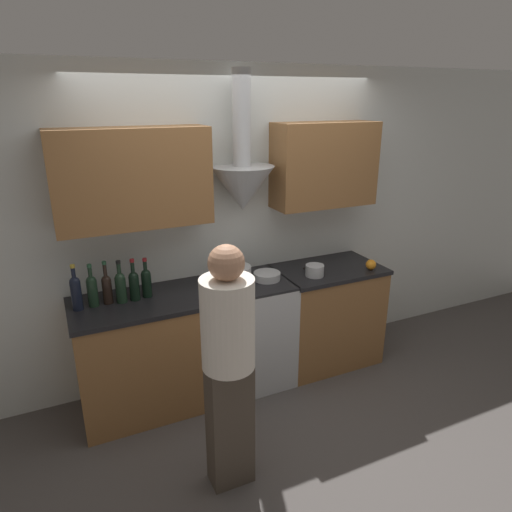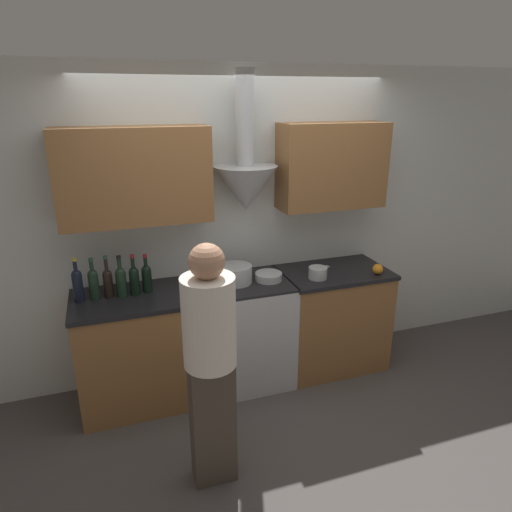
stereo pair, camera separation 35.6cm
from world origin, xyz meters
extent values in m
plane|color=#4C4744|center=(0.00, 0.00, 0.00)|extent=(12.00, 12.00, 0.00)
cube|color=silver|center=(0.00, 0.68, 1.30)|extent=(8.40, 0.06, 2.60)
cone|color=#B7BABC|center=(0.00, 0.50, 1.66)|extent=(0.51, 0.51, 0.35)
cylinder|color=#B7BABC|center=(0.00, 0.50, 2.19)|extent=(0.14, 0.14, 0.72)
cube|color=brown|center=(-0.85, 0.50, 1.80)|extent=(1.10, 0.32, 0.70)
cube|color=brown|center=(0.75, 0.50, 1.80)|extent=(0.91, 0.32, 0.70)
cube|color=brown|center=(-0.85, 0.35, 0.44)|extent=(1.10, 0.60, 0.88)
cube|color=black|center=(-0.85, 0.35, 0.90)|extent=(1.12, 0.62, 0.03)
cube|color=brown|center=(0.75, 0.35, 0.44)|extent=(0.91, 0.60, 0.88)
cube|color=black|center=(0.75, 0.35, 0.90)|extent=(0.93, 0.62, 0.03)
cube|color=#B7BABC|center=(0.00, 0.35, 0.45)|extent=(0.60, 0.60, 0.90)
cube|color=black|center=(0.00, 0.05, 0.41)|extent=(0.42, 0.01, 0.40)
cube|color=black|center=(0.00, 0.35, 0.91)|extent=(0.60, 0.60, 0.02)
cube|color=#B7BABC|center=(0.00, 0.62, 0.85)|extent=(0.60, 0.06, 0.10)
cylinder|color=black|center=(-1.33, 0.38, 1.03)|extent=(0.07, 0.07, 0.21)
sphere|color=black|center=(-1.33, 0.38, 1.13)|extent=(0.07, 0.07, 0.07)
cylinder|color=black|center=(-1.33, 0.38, 1.19)|extent=(0.03, 0.03, 0.09)
cylinder|color=gold|center=(-1.33, 0.38, 1.25)|extent=(0.03, 0.03, 0.02)
cylinder|color=black|center=(-1.22, 0.40, 1.02)|extent=(0.07, 0.07, 0.19)
sphere|color=black|center=(-1.22, 0.40, 1.11)|extent=(0.07, 0.07, 0.07)
cylinder|color=black|center=(-1.22, 0.40, 1.17)|extent=(0.03, 0.03, 0.09)
cylinder|color=#234C33|center=(-1.22, 0.40, 1.23)|extent=(0.03, 0.03, 0.02)
cylinder|color=black|center=(-1.12, 0.40, 1.01)|extent=(0.07, 0.07, 0.18)
sphere|color=black|center=(-1.12, 0.40, 1.10)|extent=(0.07, 0.07, 0.07)
cylinder|color=black|center=(-1.12, 0.40, 1.17)|extent=(0.03, 0.03, 0.10)
cylinder|color=#234C33|center=(-1.12, 0.40, 1.23)|extent=(0.03, 0.03, 0.02)
cylinder|color=black|center=(-1.02, 0.38, 1.01)|extent=(0.08, 0.08, 0.19)
sphere|color=black|center=(-1.02, 0.38, 1.11)|extent=(0.07, 0.07, 0.07)
cylinder|color=black|center=(-1.02, 0.38, 1.17)|extent=(0.03, 0.03, 0.09)
cylinder|color=black|center=(-1.02, 0.38, 1.23)|extent=(0.03, 0.03, 0.02)
cylinder|color=black|center=(-0.93, 0.38, 1.01)|extent=(0.07, 0.07, 0.18)
sphere|color=black|center=(-0.93, 0.38, 1.10)|extent=(0.07, 0.07, 0.07)
cylinder|color=black|center=(-0.93, 0.38, 1.17)|extent=(0.03, 0.03, 0.10)
cylinder|color=maroon|center=(-0.93, 0.38, 1.23)|extent=(0.03, 0.03, 0.02)
cylinder|color=black|center=(-0.83, 0.40, 1.01)|extent=(0.07, 0.07, 0.18)
sphere|color=black|center=(-0.83, 0.40, 1.10)|extent=(0.07, 0.07, 0.07)
cylinder|color=black|center=(-0.83, 0.40, 1.16)|extent=(0.03, 0.03, 0.09)
cylinder|color=maroon|center=(-0.83, 0.40, 1.21)|extent=(0.03, 0.03, 0.02)
cylinder|color=#B7BABC|center=(-0.14, 0.36, 0.99)|extent=(0.26, 0.26, 0.15)
cylinder|color=#B7BABC|center=(0.14, 0.32, 0.95)|extent=(0.22, 0.22, 0.06)
sphere|color=orange|center=(1.06, 0.15, 0.96)|extent=(0.09, 0.09, 0.09)
cylinder|color=#B7BABC|center=(0.53, 0.23, 0.97)|extent=(0.15, 0.15, 0.10)
cube|color=silver|center=(0.68, 0.43, 0.92)|extent=(0.14, 0.06, 0.01)
cube|color=black|center=(0.57, 0.41, 0.92)|extent=(0.09, 0.04, 0.01)
cube|color=#473D33|center=(-0.58, -0.63, 0.42)|extent=(0.27, 0.17, 0.85)
cylinder|color=silver|center=(-0.58, -0.63, 1.12)|extent=(0.31, 0.31, 0.55)
sphere|color=#AD7A5B|center=(-0.58, -0.63, 1.50)|extent=(0.21, 0.21, 0.21)
camera|label=1|loc=(-1.41, -2.80, 2.35)|focal=32.00mm
camera|label=2|loc=(-1.08, -2.94, 2.35)|focal=32.00mm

